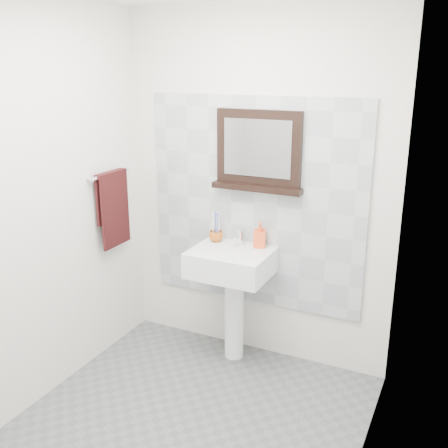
{
  "coord_description": "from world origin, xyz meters",
  "views": [
    {
      "loc": [
        1.37,
        -2.25,
        2.1
      ],
      "look_at": [
        0.02,
        0.55,
        1.15
      ],
      "focal_mm": 42.0,
      "sensor_mm": 36.0,
      "label": 1
    }
  ],
  "objects_px": {
    "soap_dispenser": "(260,235)",
    "framed_mirror": "(259,153)",
    "hand_towel": "(113,203)",
    "pedestal_sink": "(232,274)",
    "toothbrush_cup": "(216,236)"
  },
  "relations": [
    {
      "from": "toothbrush_cup",
      "to": "soap_dispenser",
      "type": "relative_size",
      "value": 0.55
    },
    {
      "from": "pedestal_sink",
      "to": "framed_mirror",
      "type": "relative_size",
      "value": 1.48
    },
    {
      "from": "pedestal_sink",
      "to": "soap_dispenser",
      "type": "height_order",
      "value": "soap_dispenser"
    },
    {
      "from": "pedestal_sink",
      "to": "hand_towel",
      "type": "bearing_deg",
      "value": -168.51
    },
    {
      "from": "pedestal_sink",
      "to": "framed_mirror",
      "type": "bearing_deg",
      "value": 59.16
    },
    {
      "from": "pedestal_sink",
      "to": "hand_towel",
      "type": "relative_size",
      "value": 1.75
    },
    {
      "from": "pedestal_sink",
      "to": "toothbrush_cup",
      "type": "relative_size",
      "value": 9.62
    },
    {
      "from": "soap_dispenser",
      "to": "framed_mirror",
      "type": "relative_size",
      "value": 0.28
    },
    {
      "from": "framed_mirror",
      "to": "hand_towel",
      "type": "relative_size",
      "value": 1.18
    },
    {
      "from": "hand_towel",
      "to": "pedestal_sink",
      "type": "bearing_deg",
      "value": 11.49
    },
    {
      "from": "soap_dispenser",
      "to": "hand_towel",
      "type": "relative_size",
      "value": 0.33
    },
    {
      "from": "pedestal_sink",
      "to": "hand_towel",
      "type": "height_order",
      "value": "hand_towel"
    },
    {
      "from": "toothbrush_cup",
      "to": "hand_towel",
      "type": "xyz_separation_m",
      "value": [
        -0.68,
        -0.29,
        0.24
      ]
    },
    {
      "from": "hand_towel",
      "to": "soap_dispenser",
      "type": "bearing_deg",
      "value": 17.31
    },
    {
      "from": "soap_dispenser",
      "to": "hand_towel",
      "type": "bearing_deg",
      "value": -178.26
    }
  ]
}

